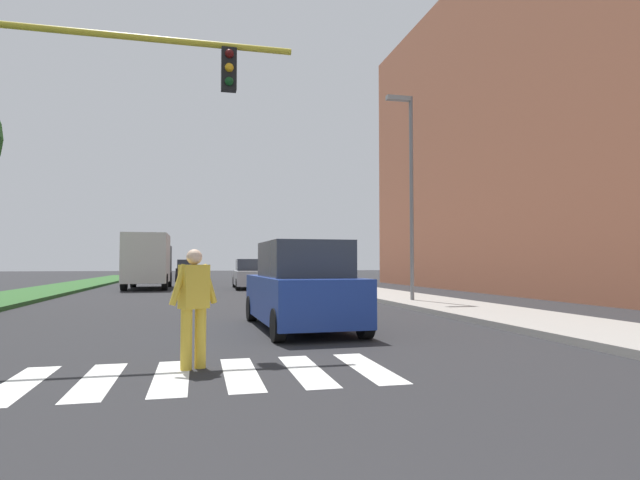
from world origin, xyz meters
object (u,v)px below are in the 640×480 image
object	(u,v)px
pedestrian_performer	(194,303)
sedan_distant	(187,271)
street_lamp_right	(409,178)
suv_crossing	(302,288)
truck_box_delivery	(148,260)
sedan_midblock	(251,275)

from	to	relation	value
pedestrian_performer	sedan_distant	distance (m)	36.09
street_lamp_right	pedestrian_performer	xyz separation A→B (m)	(-7.57, -10.00, -3.66)
suv_crossing	truck_box_delivery	bearing A→B (deg)	104.47
suv_crossing	sedan_midblock	size ratio (longest dim) A/B	1.01
street_lamp_right	pedestrian_performer	distance (m)	13.07
sedan_midblock	suv_crossing	bearing A→B (deg)	-92.11
truck_box_delivery	sedan_distant	bearing A→B (deg)	81.19
pedestrian_performer	suv_crossing	world-z (taller)	suv_crossing
pedestrian_performer	sedan_midblock	world-z (taller)	sedan_midblock
truck_box_delivery	street_lamp_right	bearing A→B (deg)	-52.91
sedan_midblock	truck_box_delivery	size ratio (longest dim) A/B	0.74
truck_box_delivery	suv_crossing	bearing A→B (deg)	-75.53
pedestrian_performer	sedan_distant	bearing A→B (deg)	91.29
sedan_midblock	pedestrian_performer	bearing A→B (deg)	-97.66
street_lamp_right	sedan_midblock	xyz separation A→B (m)	(-4.54, 12.50, -3.80)
suv_crossing	sedan_distant	bearing A→B (deg)	95.61
street_lamp_right	pedestrian_performer	world-z (taller)	street_lamp_right
suv_crossing	sedan_distant	world-z (taller)	suv_crossing
sedan_midblock	truck_box_delivery	distance (m)	5.94
truck_box_delivery	sedan_midblock	bearing A→B (deg)	-11.18
pedestrian_performer	suv_crossing	bearing A→B (deg)	59.33
sedan_distant	truck_box_delivery	world-z (taller)	truck_box_delivery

